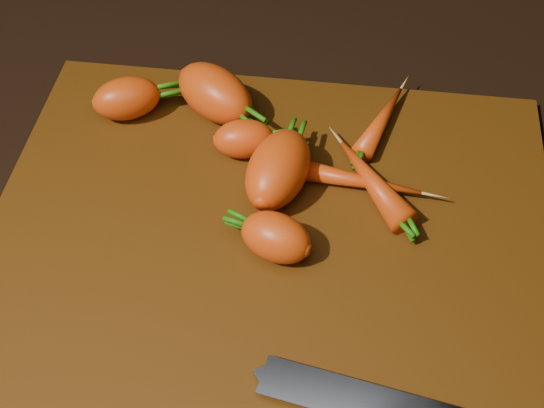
# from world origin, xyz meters

# --- Properties ---
(ground) EXTENTS (2.00, 2.00, 0.01)m
(ground) POSITION_xyz_m (0.00, 0.00, -0.01)
(ground) COLOR black
(cutting_board) EXTENTS (0.50, 0.40, 0.01)m
(cutting_board) POSITION_xyz_m (0.00, 0.00, 0.01)
(cutting_board) COLOR #542B07
(cutting_board) RESTS_ON ground
(carrot_0) EXTENTS (0.08, 0.07, 0.04)m
(carrot_0) POSITION_xyz_m (-0.16, 0.13, 0.03)
(carrot_0) COLOR #E9460D
(carrot_0) RESTS_ON cutting_board
(carrot_1) EXTENTS (0.07, 0.06, 0.04)m
(carrot_1) POSITION_xyz_m (0.01, -0.03, 0.03)
(carrot_1) COLOR #E9460D
(carrot_1) RESTS_ON cutting_board
(carrot_2) EXTENTS (0.10, 0.10, 0.05)m
(carrot_2) POSITION_xyz_m (-0.07, 0.14, 0.04)
(carrot_2) COLOR #E9460D
(carrot_2) RESTS_ON cutting_board
(carrot_3) EXTENTS (0.07, 0.10, 0.05)m
(carrot_3) POSITION_xyz_m (0.00, 0.04, 0.04)
(carrot_3) COLOR #E9460D
(carrot_3) RESTS_ON cutting_board
(carrot_4) EXTENTS (0.06, 0.05, 0.04)m
(carrot_4) POSITION_xyz_m (-0.04, 0.09, 0.03)
(carrot_4) COLOR #E9460D
(carrot_4) RESTS_ON cutting_board
(carrot_5) EXTENTS (0.06, 0.10, 0.02)m
(carrot_5) POSITION_xyz_m (0.09, 0.14, 0.02)
(carrot_5) COLOR #E9460D
(carrot_5) RESTS_ON cutting_board
(carrot_6) EXTENTS (0.14, 0.04, 0.02)m
(carrot_6) POSITION_xyz_m (0.06, 0.05, 0.02)
(carrot_6) COLOR #E9460D
(carrot_6) RESTS_ON cutting_board
(carrot_7) EXTENTS (0.08, 0.11, 0.03)m
(carrot_7) POSITION_xyz_m (0.09, 0.05, 0.03)
(carrot_7) COLOR #E9460D
(carrot_7) RESTS_ON cutting_board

